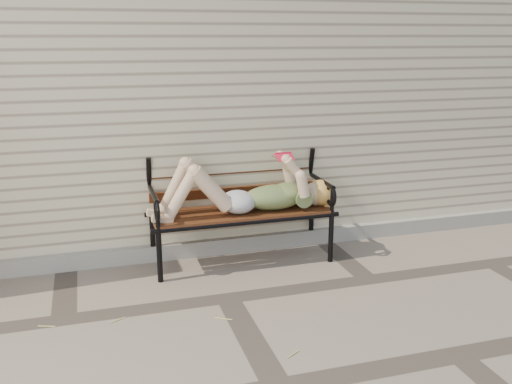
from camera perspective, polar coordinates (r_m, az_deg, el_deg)
name	(u,v)px	position (r m, az deg, el deg)	size (l,w,h in m)	color
ground	(228,298)	(4.64, -2.84, -10.56)	(80.00, 80.00, 0.00)	#7A6B5D
house_wall	(167,81)	(7.14, -8.94, 10.96)	(8.00, 4.00, 3.00)	beige
foundation_strip	(203,248)	(5.48, -5.31, -5.57)	(8.00, 0.10, 0.15)	#A39F93
garden_bench	(238,191)	(5.24, -1.79, 0.08)	(1.78, 0.71, 1.15)	black
reading_woman	(244,191)	(5.10, -1.22, 0.11)	(1.68, 0.38, 0.53)	#0A314A
straw_scatter	(189,370)	(3.76, -6.75, -17.25)	(2.69, 1.73, 0.01)	#E9D271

